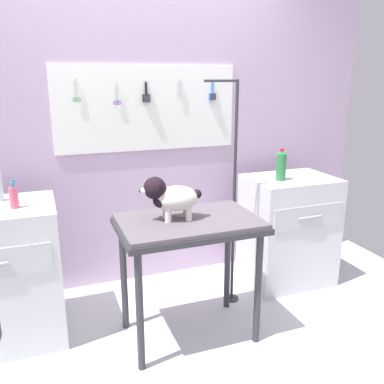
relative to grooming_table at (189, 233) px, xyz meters
name	(u,v)px	position (x,y,z in m)	size (l,w,h in m)	color
ground	(197,371)	(-0.08, -0.34, -0.74)	(4.40, 4.00, 0.04)	silver
rear_wall_panel	(140,142)	(-0.07, 0.94, 0.44)	(4.00, 0.11, 2.30)	#BBA0BF
grooming_table	(189,233)	(0.00, 0.00, 0.00)	(0.88, 0.57, 0.81)	#2D2D33
grooming_arm	(233,204)	(0.45, 0.30, 0.05)	(0.30, 0.11, 1.64)	#2D2D33
dog	(170,197)	(-0.11, 0.03, 0.24)	(0.38, 0.20, 0.27)	silver
cabinet_right	(288,230)	(1.03, 0.45, -0.27)	(0.68, 0.54, 0.89)	silver
shampoo_bottle	(14,197)	(-0.99, 0.31, 0.25)	(0.05, 0.05, 0.18)	#D25266
soda_bottle	(281,166)	(0.90, 0.40, 0.28)	(0.08, 0.08, 0.25)	#28723C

